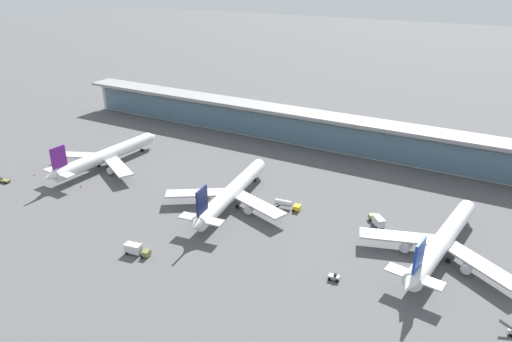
% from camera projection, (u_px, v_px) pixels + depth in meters
% --- Properties ---
extents(ground_plane, '(1200.00, 1200.00, 0.00)m').
position_uv_depth(ground_plane, '(232.00, 207.00, 154.12)').
color(ground_plane, '#515154').
extents(airliner_left_stand, '(42.90, 55.81, 14.86)m').
position_uv_depth(airliner_left_stand, '(104.00, 156.00, 183.13)').
color(airliner_left_stand, white).
rests_on(airliner_left_stand, ground).
extents(airliner_centre_stand, '(42.61, 55.80, 14.86)m').
position_uv_depth(airliner_centre_stand, '(231.00, 192.00, 153.89)').
color(airliner_centre_stand, white).
rests_on(airliner_centre_stand, ground).
extents(airliner_right_stand, '(42.53, 55.76, 14.86)m').
position_uv_depth(airliner_right_stand, '(442.00, 242.00, 126.32)').
color(airliner_right_stand, white).
rests_on(airliner_right_stand, ground).
extents(service_truck_near_nose_yellow, '(8.81, 3.39, 2.95)m').
position_uv_depth(service_truck_near_nose_yellow, '(286.00, 204.00, 152.64)').
color(service_truck_near_nose_yellow, yellow).
rests_on(service_truck_near_nose_yellow, ground).
extents(service_truck_under_wing_olive, '(6.92, 2.48, 2.70)m').
position_uv_depth(service_truck_under_wing_olive, '(3.00, 180.00, 171.77)').
color(service_truck_under_wing_olive, olive).
rests_on(service_truck_under_wing_olive, ground).
extents(service_truck_mid_apron_olive, '(6.53, 7.01, 3.10)m').
position_uv_depth(service_truck_mid_apron_olive, '(377.00, 220.00, 142.89)').
color(service_truck_mid_apron_olive, olive).
rests_on(service_truck_mid_apron_olive, ground).
extents(service_truck_by_tail_olive, '(7.57, 3.43, 3.10)m').
position_uv_depth(service_truck_by_tail_olive, '(136.00, 249.00, 128.41)').
color(service_truck_by_tail_olive, olive).
rests_on(service_truck_by_tail_olive, ground).
extents(service_truck_on_taxiway_grey, '(3.06, 2.07, 2.05)m').
position_uv_depth(service_truck_on_taxiway_grey, '(334.00, 277.00, 118.23)').
color(service_truck_on_taxiway_grey, gray).
rests_on(service_truck_on_taxiway_grey, ground).
extents(terminal_building, '(251.33, 12.80, 15.20)m').
position_uv_depth(terminal_building, '(313.00, 128.00, 204.31)').
color(terminal_building, beige).
rests_on(terminal_building, ground).
extents(safety_cone_alpha, '(0.62, 0.62, 0.70)m').
position_uv_depth(safety_cone_alpha, '(81.00, 186.00, 168.26)').
color(safety_cone_alpha, orange).
rests_on(safety_cone_alpha, ground).
extents(safety_cone_bravo, '(0.62, 0.62, 0.70)m').
position_uv_depth(safety_cone_bravo, '(34.00, 175.00, 177.34)').
color(safety_cone_bravo, orange).
rests_on(safety_cone_bravo, ground).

